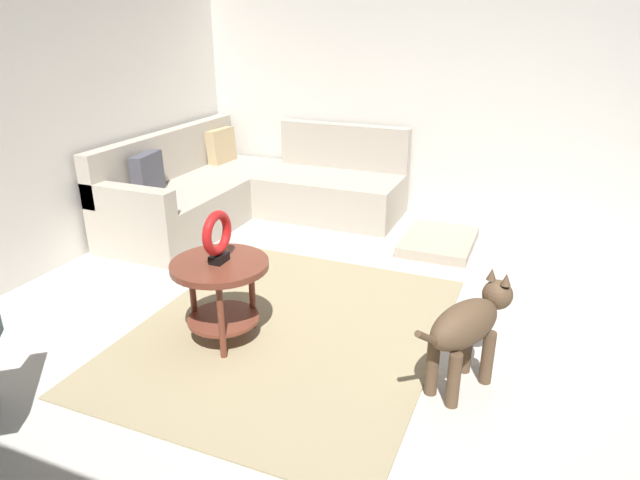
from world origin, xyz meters
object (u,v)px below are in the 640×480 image
at_px(sectional_couch, 248,191).
at_px(dog, 469,326).
at_px(side_table, 221,280).
at_px(torus_sculpture, 217,236).
at_px(dog_bed_mat, 439,241).

xyz_separation_m(sectional_couch, dog, (-1.97, -2.47, 0.09)).
relative_size(side_table, torus_sculpture, 1.84).
distance_m(sectional_couch, side_table, 2.30).
bearing_deg(side_table, sectional_couch, 25.38).
xyz_separation_m(sectional_couch, torus_sculpture, (-2.07, -0.98, 0.42)).
distance_m(dog_bed_mat, dog, 2.06).
distance_m(sectional_couch, dog, 3.16).
xyz_separation_m(sectional_couch, side_table, (-2.07, -0.98, 0.13)).
relative_size(sectional_couch, dog, 2.87).
xyz_separation_m(side_table, dog_bed_mat, (2.07, -0.96, -0.37)).
bearing_deg(torus_sculpture, dog, -86.07).
bearing_deg(sectional_couch, dog_bed_mat, -90.16).
distance_m(sectional_couch, dog_bed_mat, 1.96).
bearing_deg(torus_sculpture, side_table, 93.58).
height_order(side_table, torus_sculpture, torus_sculpture).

